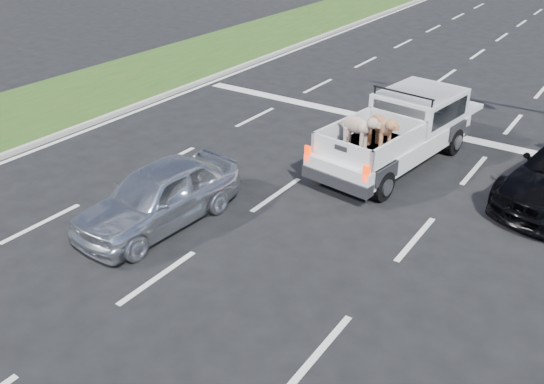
% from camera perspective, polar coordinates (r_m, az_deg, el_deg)
% --- Properties ---
extents(ground, '(160.00, 160.00, 0.00)m').
position_cam_1_polar(ground, '(10.17, -4.02, -11.70)').
color(ground, black).
rests_on(ground, ground).
extents(road_markings, '(17.75, 60.00, 0.01)m').
position_cam_1_polar(road_markings, '(15.04, 11.48, 1.80)').
color(road_markings, silver).
rests_on(road_markings, ground).
extents(grass_median_left, '(5.00, 60.00, 0.10)m').
position_cam_1_polar(grass_median_left, '(21.42, -18.84, 8.89)').
color(grass_median_left, '#214715').
rests_on(grass_median_left, ground).
extents(curb_left, '(0.15, 60.00, 0.14)m').
position_cam_1_polar(curb_left, '(19.59, -14.35, 7.88)').
color(curb_left, '#A7A099').
rests_on(curb_left, ground).
extents(pickup_truck, '(2.51, 5.37, 1.94)m').
position_cam_1_polar(pickup_truck, '(15.38, 12.39, 5.96)').
color(pickup_truck, black).
rests_on(pickup_truck, ground).
extents(silver_sedan, '(1.85, 4.06, 1.35)m').
position_cam_1_polar(silver_sedan, '(12.50, -11.17, -0.34)').
color(silver_sedan, silver).
rests_on(silver_sedan, ground).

